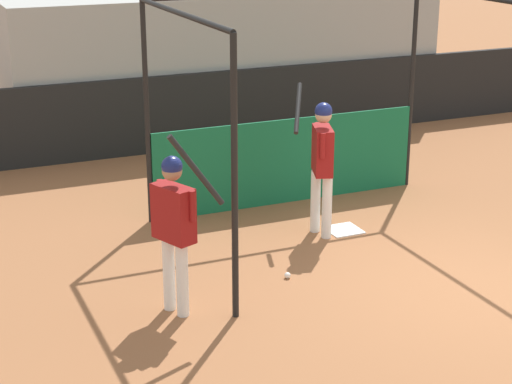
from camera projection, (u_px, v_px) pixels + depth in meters
name	position (u px, v px, depth m)	size (l,w,h in m)	color
ground_plane	(477.00, 286.00, 9.82)	(60.00, 60.00, 0.00)	#935B38
outfield_wall	(247.00, 106.00, 15.49)	(24.00, 0.12, 1.34)	black
bleacher_section	(222.00, 60.00, 16.37)	(8.15, 2.40, 2.62)	#9E9E99
batting_cage	(304.00, 130.00, 11.73)	(4.20, 3.16, 3.04)	black
home_plate	(343.00, 230.00, 11.48)	(0.44, 0.44, 0.02)	white
player_batter	(322.00, 155.00, 11.00)	(0.57, 0.98, 1.92)	white
player_waiting	(174.00, 220.00, 8.86)	(0.62, 0.70, 2.08)	white
baseball	(287.00, 275.00, 10.01)	(0.07, 0.07, 0.07)	white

